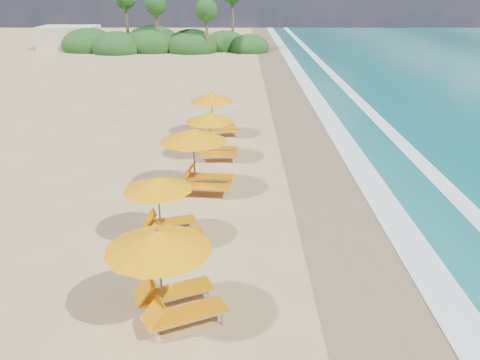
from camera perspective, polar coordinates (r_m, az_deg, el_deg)
The scene contains 10 objects.
ground at distance 17.92m, azimuth -0.00°, elevation -3.55°, with size 160.00×160.00×0.00m, color tan.
wet_sand at distance 18.35m, azimuth 12.61°, elevation -3.47°, with size 4.00×160.00×0.01m, color #866E50.
surf_foam at distance 19.11m, azimuth 20.56°, elevation -3.27°, with size 4.00×160.00×0.01m.
station_1 at distance 11.89m, azimuth -8.49°, elevation -10.26°, with size 3.38×3.35×2.59m.
station_2 at distance 15.68m, azimuth -8.93°, elevation -2.69°, with size 2.86×2.80×2.25m.
station_3 at distance 19.10m, azimuth -4.85°, elevation 2.90°, with size 3.08×2.90×2.68m.
station_4 at distance 22.82m, azimuth -3.11°, elevation 5.66°, with size 2.50×2.31×2.32m.
station_5 at distance 26.59m, azimuth -2.90°, elevation 8.18°, with size 2.99×2.89×2.43m.
treeline at distance 62.82m, azimuth -9.38°, elevation 15.70°, with size 25.80×8.80×9.74m.
beach_building at distance 68.12m, azimuth -19.51°, elevation 15.60°, with size 7.00×5.00×2.80m, color beige.
Camera 1 is at (0.03, -16.14, 7.78)m, focal length 36.09 mm.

